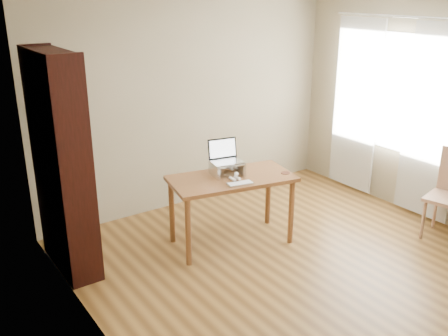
% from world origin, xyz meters
% --- Properties ---
extents(room, '(4.04, 4.54, 2.64)m').
position_xyz_m(room, '(0.03, 0.01, 1.30)').
color(room, '#563816').
rests_on(room, ground).
extents(bookshelf, '(0.30, 0.90, 2.10)m').
position_xyz_m(bookshelf, '(-1.83, 1.55, 1.05)').
color(bookshelf, black).
rests_on(bookshelf, ground).
extents(curtains, '(0.03, 1.90, 2.25)m').
position_xyz_m(curtains, '(1.92, 0.80, 1.17)').
color(curtains, white).
rests_on(curtains, ground).
extents(desk, '(1.37, 0.88, 0.75)m').
position_xyz_m(desk, '(-0.28, 1.03, 0.64)').
color(desk, brown).
rests_on(desk, ground).
extents(laptop_stand, '(0.32, 0.25, 0.13)m').
position_xyz_m(laptop_stand, '(-0.28, 1.11, 0.83)').
color(laptop_stand, silver).
rests_on(laptop_stand, desk).
extents(laptop, '(0.35, 0.32, 0.22)m').
position_xyz_m(laptop, '(-0.28, 1.16, 0.94)').
color(laptop, silver).
rests_on(laptop, laptop_stand).
extents(keyboard, '(0.28, 0.16, 0.02)m').
position_xyz_m(keyboard, '(-0.34, 0.81, 0.76)').
color(keyboard, silver).
rests_on(keyboard, desk).
extents(coaster, '(0.09, 0.09, 0.01)m').
position_xyz_m(coaster, '(0.25, 0.79, 0.75)').
color(coaster, brown).
rests_on(coaster, desk).
extents(cat, '(0.25, 0.48, 0.15)m').
position_xyz_m(cat, '(-0.30, 1.14, 0.82)').
color(cat, '#494339').
rests_on(cat, desk).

